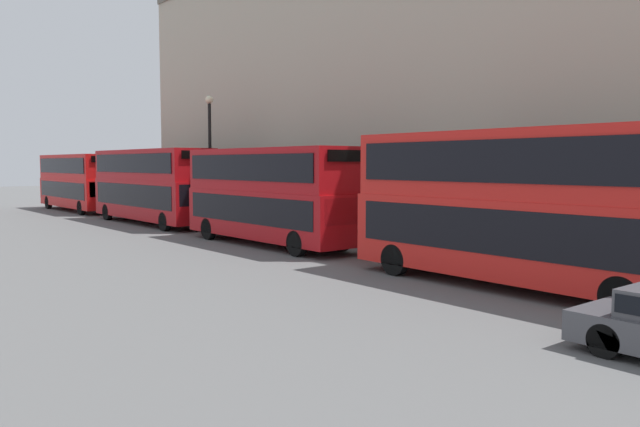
{
  "coord_description": "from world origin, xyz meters",
  "views": [
    {
      "loc": [
        -13.76,
        -3.5,
        3.56
      ],
      "look_at": [
        0.48,
        13.96,
        1.73
      ],
      "focal_mm": 35.0,
      "sensor_mm": 36.0,
      "label": 1
    }
  ],
  "objects": [
    {
      "name": "bus_leading",
      "position": [
        1.6,
        6.6,
        2.47
      ],
      "size": [
        2.59,
        10.35,
        4.48
      ],
      "color": "red",
      "rests_on": "ground"
    },
    {
      "name": "bus_third_in_queue",
      "position": [
        1.6,
        30.92,
        2.4
      ],
      "size": [
        2.59,
        11.41,
        4.34
      ],
      "color": "#A80F14",
      "rests_on": "ground"
    },
    {
      "name": "street_lamp",
      "position": [
        3.6,
        27.54,
        4.44
      ],
      "size": [
        0.44,
        0.44,
        7.3
      ],
      "color": "black",
      "rests_on": "ground"
    },
    {
      "name": "bus_trailing",
      "position": [
        1.6,
        43.72,
        2.31
      ],
      "size": [
        2.59,
        10.85,
        4.18
      ],
      "color": "red",
      "rests_on": "ground"
    },
    {
      "name": "bus_second_in_queue",
      "position": [
        1.6,
        18.76,
        2.32
      ],
      "size": [
        2.59,
        10.02,
        4.19
      ],
      "color": "#A80F14",
      "rests_on": "ground"
    },
    {
      "name": "pedestrian",
      "position": [
        4.18,
        5.39,
        0.73
      ],
      "size": [
        0.36,
        0.36,
        1.59
      ],
      "color": "brown",
      "rests_on": "ground"
    }
  ]
}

